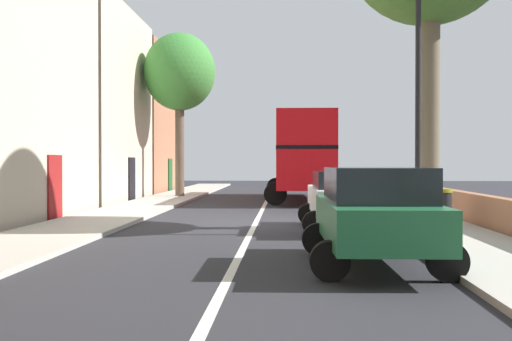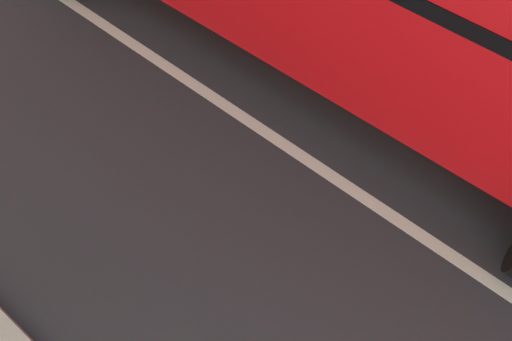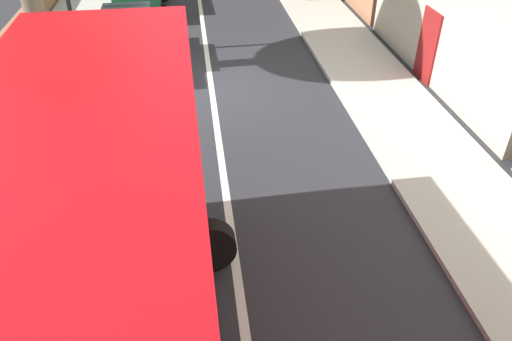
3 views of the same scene
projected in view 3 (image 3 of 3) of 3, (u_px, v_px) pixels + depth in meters
ground_plane at (212, 91)px, 14.54m from camera, size 84.00×84.00×0.00m
road_centre_line at (212, 91)px, 14.53m from camera, size 0.16×54.00×0.01m
sidewalk_left at (372, 80)px, 15.04m from camera, size 2.60×60.00×0.12m
sidewalk_right at (39, 99)px, 13.97m from camera, size 2.60×60.00×0.12m
parked_car_white_right_0 at (127, 37)px, 15.66m from camera, size 2.44×4.49×1.62m
litter_bin_right at (35, 56)px, 15.12m from camera, size 0.55×0.55×1.00m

